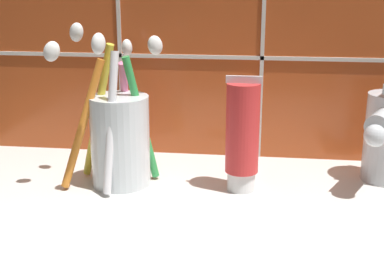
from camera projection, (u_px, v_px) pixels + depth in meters
sink_counter at (238, 225)px, 54.86cm from camera, size 74.77×39.09×2.00cm
tile_wall_backsplash at (249, 19)px, 68.06cm from camera, size 84.77×1.72×40.48cm
toothbrush_cup at (119, 135)px, 61.42cm from camera, size 12.75×13.79×18.65cm
toothpaste_tube at (244, 135)px, 59.45cm from camera, size 3.93×3.74×13.16cm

